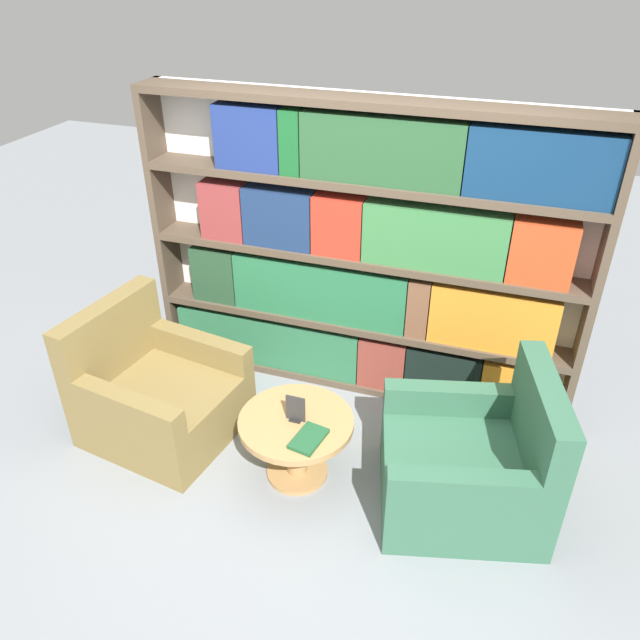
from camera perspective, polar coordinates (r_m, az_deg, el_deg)
ground_plane at (r=3.87m, az=-2.07°, el=-16.38°), size 14.00×14.00×0.00m
bookshelf at (r=4.23m, az=4.37°, el=5.44°), size 3.00×0.30×2.07m
armchair_left at (r=4.30m, az=-14.70°, el=-6.57°), size 1.02×0.97×0.89m
armchair_right at (r=3.78m, az=13.66°, el=-12.81°), size 1.09×1.04×0.89m
coffee_table at (r=3.82m, az=-2.18°, el=-10.51°), size 0.69×0.69×0.44m
table_sign at (r=3.69m, az=-2.24°, el=-8.23°), size 0.12×0.06×0.17m
stray_book at (r=3.59m, az=-1.04°, el=-10.80°), size 0.19×0.26×0.02m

